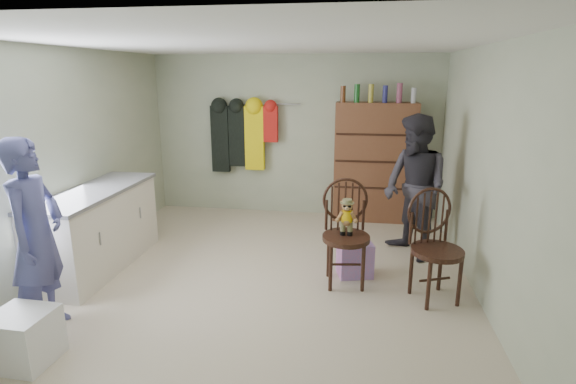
% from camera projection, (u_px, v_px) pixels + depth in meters
% --- Properties ---
extents(ground_plane, '(5.00, 5.00, 0.00)m').
position_uv_depth(ground_plane, '(263.00, 278.00, 5.02)').
color(ground_plane, beige).
rests_on(ground_plane, ground).
extents(room_walls, '(5.00, 5.00, 5.00)m').
position_uv_depth(room_walls, '(271.00, 131.00, 5.12)').
color(room_walls, '#AEB497').
rests_on(room_walls, ground).
extents(counter, '(0.64, 1.86, 0.94)m').
position_uv_depth(counter, '(98.00, 229.00, 5.19)').
color(counter, silver).
rests_on(counter, ground).
extents(plastic_tub, '(0.46, 0.44, 0.42)m').
position_uv_depth(plastic_tub, '(23.00, 338.00, 3.51)').
color(plastic_tub, white).
rests_on(plastic_tub, ground).
extents(chair_front, '(0.56, 0.56, 1.13)m').
position_uv_depth(chair_front, '(346.00, 226.00, 4.78)').
color(chair_front, '#381E13').
rests_on(chair_front, ground).
extents(chair_far, '(0.65, 0.65, 1.12)m').
position_uv_depth(chair_far, '(434.00, 241.00, 4.44)').
color(chair_far, '#381E13').
rests_on(chair_far, ground).
extents(striped_bag, '(0.43, 0.37, 0.39)m').
position_uv_depth(striped_bag, '(355.00, 259.00, 5.04)').
color(striped_bag, pink).
rests_on(striped_bag, ground).
extents(person_left, '(0.49, 0.68, 1.72)m').
position_uv_depth(person_left, '(36.00, 237.00, 3.83)').
color(person_left, '#4A4D88').
rests_on(person_left, ground).
extents(person_right, '(1.02, 1.08, 1.76)m').
position_uv_depth(person_right, '(415.00, 188.00, 5.39)').
color(person_right, '#2D2B33').
rests_on(person_right, ground).
extents(dresser, '(1.20, 0.39, 2.08)m').
position_uv_depth(dresser, '(374.00, 162.00, 6.80)').
color(dresser, brown).
rests_on(dresser, ground).
extents(coat_rack, '(1.42, 0.12, 1.09)m').
position_uv_depth(coat_rack, '(242.00, 136.00, 7.09)').
color(coat_rack, '#99999E').
rests_on(coat_rack, ground).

